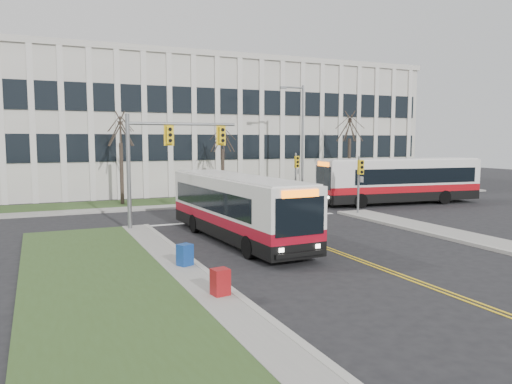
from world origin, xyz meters
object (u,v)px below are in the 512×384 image
Objects in this scene: streetlight at (301,135)px; bus_cross at (399,182)px; directory_sign at (232,186)px; newspaper_box_blue at (185,257)px; bus_main at (237,209)px; newspaper_box_red at (220,284)px.

streetlight is 0.73× the size of bus_cross.
directory_sign is 21.36m from newspaper_box_blue.
bus_main reaches higher than newspaper_box_blue.
bus_main is (-5.52, -15.00, 0.36)m from directory_sign.
newspaper_box_blue is 1.00× the size of newspaper_box_red.
streetlight reaches higher than newspaper_box_blue.
directory_sign is at bearing -117.40° from bus_cross.
directory_sign is 15.99m from bus_main.
newspaper_box_blue is at bearing -129.62° from streetlight.
newspaper_box_blue is at bearing -115.83° from directory_sign.
bus_cross reaches higher than newspaper_box_blue.
streetlight is 23.73m from newspaper_box_blue.
bus_cross is at bearing 29.49° from newspaper_box_red.
streetlight is at bearing 48.27° from bus_main.
newspaper_box_blue is (-3.78, -4.21, -1.05)m from bus_main.
directory_sign is 2.11× the size of newspaper_box_blue.
newspaper_box_red is (-9.30, -23.13, -0.70)m from directory_sign.
directory_sign is at bearing 40.58° from newspaper_box_blue.
directory_sign is 12.95m from bus_cross.
bus_main is 9.02m from newspaper_box_red.
bus_main is 18.14m from bus_cross.
newspaper_box_blue is at bearing -134.82° from bus_main.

